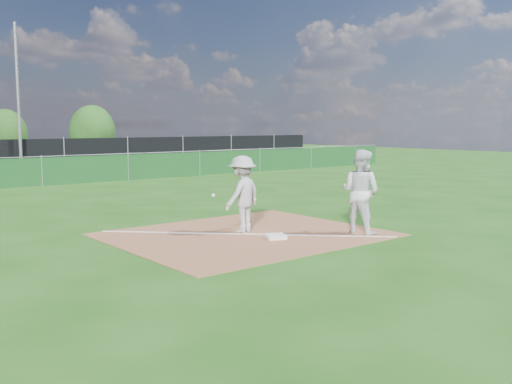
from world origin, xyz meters
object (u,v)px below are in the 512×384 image
Objects in this scene: light_pole at (18,98)px; runner at (361,192)px; play_at_first at (242,194)px; tree_mid at (5,134)px; tree_right at (92,131)px; car_right at (47,155)px; first_base at (276,237)px.

runner is (0.76, -23.26, -2.99)m from light_pole.
light_pole is at bearing -8.25° from runner.
tree_mid is at bearing 83.32° from play_at_first.
car_right is at bearing -135.74° from tree_right.
runner is at bearing -103.02° from tree_right.
first_base is 27.86m from car_right.
runner is at bearing -40.42° from play_at_first.
play_at_first reaches higher than first_base.
first_base is at bearing 151.06° from car_right.
play_at_first is 0.45× the size of tree_right.
first_base is 0.23× the size of play_at_first.
tree_mid is at bearing 78.05° from light_pole.
car_right is at bearing 80.22° from play_at_first.
light_pole is 1.95× the size of tree_right.
light_pole is at bearing 86.72° from first_base.
car_right is 7.02m from tree_mid.
play_at_first is 26.79m from car_right.
light_pole is at bearing -101.95° from tree_mid.
light_pole is at bearing 86.28° from play_at_first.
light_pole is 2.14× the size of tree_mid.
play_at_first is (-0.10, 1.10, 0.87)m from first_base.
first_base is at bearing -106.64° from tree_right.
tree_mid is (3.80, 34.37, 1.86)m from first_base.
first_base is 1.41m from play_at_first.
tree_right reaches higher than car_right.
tree_right reaches higher than tree_mid.
play_at_first is at bearing -107.36° from tree_right.
play_at_first is at bearing 39.47° from runner.
first_base is 2.37m from runner.
play_at_first is 33.11m from tree_right.
light_pole is 23.46m from runner.
tree_mid reaches higher than first_base.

